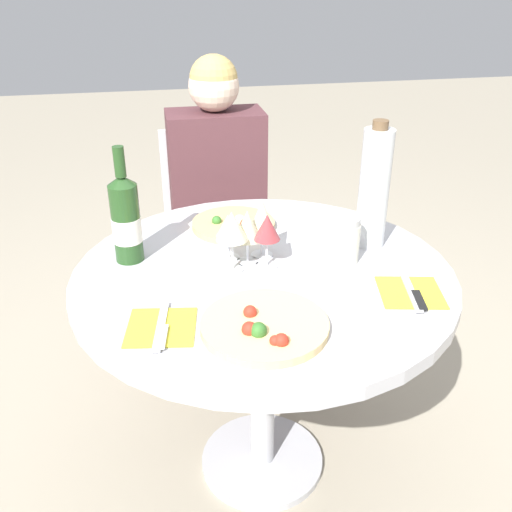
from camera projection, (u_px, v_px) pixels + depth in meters
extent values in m
plane|color=#9E937F|center=(262.00, 462.00, 1.82)|extent=(12.00, 12.00, 0.00)
cylinder|color=#B2B2B7|center=(262.00, 459.00, 1.81)|extent=(0.38, 0.38, 0.02)
cylinder|color=#B2B2B7|center=(263.00, 377.00, 1.66)|extent=(0.07, 0.07, 0.64)
cylinder|color=#B7B7BC|center=(263.00, 276.00, 1.50)|extent=(1.00, 1.00, 0.04)
cylinder|color=silver|center=(222.00, 329.00, 2.47)|extent=(0.36, 0.36, 0.01)
cylinder|color=silver|center=(221.00, 291.00, 2.38)|extent=(0.06, 0.06, 0.39)
cube|color=silver|center=(219.00, 245.00, 2.28)|extent=(0.40, 0.40, 0.03)
cube|color=silver|center=(211.00, 177.00, 2.35)|extent=(0.40, 0.02, 0.41)
cube|color=#512D33|center=(226.00, 308.00, 2.24)|extent=(0.30, 0.31, 0.42)
cube|color=#512D33|center=(217.00, 180.00, 2.16)|extent=(0.35, 0.19, 0.52)
sphere|color=beige|center=(214.00, 86.00, 1.99)|extent=(0.18, 0.18, 0.18)
sphere|color=tan|center=(214.00, 79.00, 1.98)|extent=(0.17, 0.17, 0.17)
cylinder|color=#E5C17F|center=(264.00, 325.00, 1.25)|extent=(0.28, 0.28, 0.02)
sphere|color=#B22D1E|center=(249.00, 329.00, 1.21)|extent=(0.03, 0.03, 0.03)
sphere|color=#336B28|center=(258.00, 331.00, 1.20)|extent=(0.04, 0.04, 0.04)
sphere|color=#B22D1E|center=(275.00, 341.00, 1.17)|extent=(0.02, 0.02, 0.02)
sphere|color=#B22D1E|center=(281.00, 341.00, 1.17)|extent=(0.03, 0.03, 0.03)
sphere|color=#B22D1E|center=(250.00, 312.00, 1.27)|extent=(0.03, 0.03, 0.03)
cylinder|color=#DBB26B|center=(233.00, 224.00, 1.73)|extent=(0.25, 0.25, 0.02)
sphere|color=#336B28|center=(217.00, 221.00, 1.71)|extent=(0.03, 0.03, 0.03)
sphere|color=beige|center=(240.00, 221.00, 1.70)|extent=(0.04, 0.04, 0.04)
sphere|color=#336B28|center=(247.00, 229.00, 1.66)|extent=(0.03, 0.03, 0.03)
sphere|color=#B22D1E|center=(245.00, 224.00, 1.69)|extent=(0.03, 0.03, 0.03)
cylinder|color=#23471E|center=(126.00, 223.00, 1.50)|extent=(0.08, 0.08, 0.21)
cone|color=#23471E|center=(121.00, 180.00, 1.44)|extent=(0.08, 0.08, 0.03)
cylinder|color=#23471E|center=(119.00, 162.00, 1.42)|extent=(0.03, 0.03, 0.08)
cylinder|color=silver|center=(127.00, 229.00, 1.51)|extent=(0.08, 0.08, 0.07)
cylinder|color=silver|center=(374.00, 189.00, 1.55)|extent=(0.08, 0.08, 0.33)
cylinder|color=brown|center=(381.00, 125.00, 1.47)|extent=(0.04, 0.04, 0.02)
cylinder|color=silver|center=(345.00, 243.00, 1.51)|extent=(0.08, 0.08, 0.11)
cylinder|color=#B2B2B7|center=(347.00, 221.00, 1.48)|extent=(0.07, 0.07, 0.02)
cylinder|color=silver|center=(248.00, 262.00, 1.53)|extent=(0.06, 0.06, 0.00)
cylinder|color=silver|center=(248.00, 250.00, 1.52)|extent=(0.01, 0.01, 0.07)
cone|color=beige|center=(247.00, 225.00, 1.48)|extent=(0.07, 0.07, 0.08)
cylinder|color=silver|center=(262.00, 255.00, 1.57)|extent=(0.06, 0.06, 0.00)
cylinder|color=silver|center=(262.00, 241.00, 1.55)|extent=(0.01, 0.01, 0.08)
cone|color=beige|center=(262.00, 214.00, 1.51)|extent=(0.06, 0.06, 0.08)
cylinder|color=silver|center=(233.00, 269.00, 1.50)|extent=(0.06, 0.06, 0.00)
cylinder|color=silver|center=(232.00, 254.00, 1.48)|extent=(0.01, 0.01, 0.08)
cone|color=beige|center=(232.00, 226.00, 1.44)|extent=(0.08, 0.08, 0.08)
cylinder|color=silver|center=(229.00, 258.00, 1.55)|extent=(0.06, 0.06, 0.00)
cylinder|color=silver|center=(229.00, 247.00, 1.54)|extent=(0.01, 0.01, 0.06)
cone|color=beige|center=(228.00, 225.00, 1.51)|extent=(0.07, 0.07, 0.06)
cylinder|color=silver|center=(267.00, 266.00, 1.51)|extent=(0.06, 0.06, 0.00)
cylinder|color=silver|center=(267.00, 252.00, 1.49)|extent=(0.01, 0.01, 0.08)
cone|color=#9E383D|center=(267.00, 227.00, 1.46)|extent=(0.07, 0.07, 0.07)
cube|color=yellow|center=(161.00, 327.00, 1.26)|extent=(0.17, 0.17, 0.00)
cube|color=silver|center=(161.00, 325.00, 1.26)|extent=(0.05, 0.19, 0.00)
cube|color=silver|center=(162.00, 337.00, 1.21)|extent=(0.03, 0.09, 0.00)
cube|color=yellow|center=(410.00, 292.00, 1.39)|extent=(0.18, 0.18, 0.00)
cube|color=silver|center=(411.00, 291.00, 1.39)|extent=(0.06, 0.19, 0.00)
cube|color=black|center=(419.00, 300.00, 1.34)|extent=(0.04, 0.09, 0.00)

